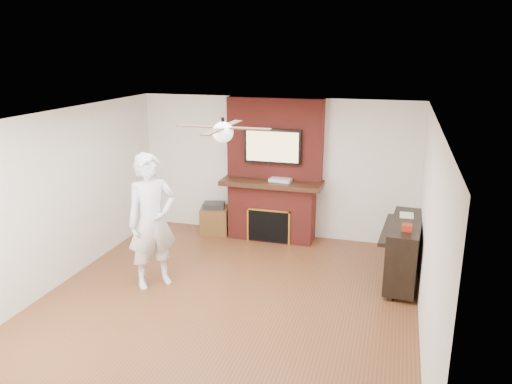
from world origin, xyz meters
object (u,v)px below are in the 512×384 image
(side_table, at_px, (214,219))
(piano, at_px, (404,250))
(person, at_px, (152,221))
(fireplace, at_px, (273,184))

(side_table, distance_m, piano, 3.57)
(person, relative_size, side_table, 3.24)
(side_table, bearing_deg, person, -106.22)
(side_table, bearing_deg, fireplace, -11.04)
(person, distance_m, piano, 3.64)
(fireplace, bearing_deg, person, -116.72)
(person, relative_size, piano, 1.34)
(piano, bearing_deg, fireplace, 155.92)
(side_table, height_order, piano, piano)
(side_table, bearing_deg, piano, -33.49)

